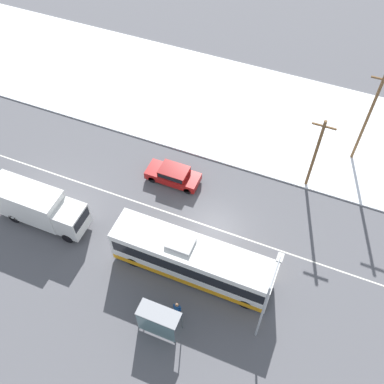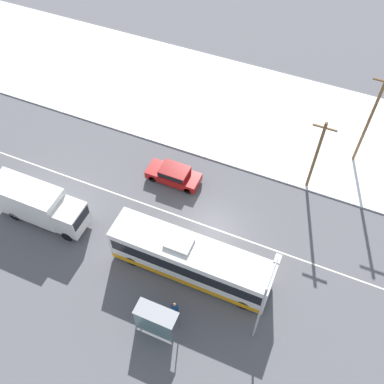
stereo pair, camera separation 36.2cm
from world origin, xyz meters
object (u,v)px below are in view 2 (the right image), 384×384
(city_bus, at_px, (191,260))
(streetlamp, at_px, (264,301))
(bus_shelter, at_px, (155,321))
(utility_pole_snowlot, at_px, (369,120))
(box_truck, at_px, (38,203))
(pedestrian_at_stop, at_px, (175,308))
(utility_pole_roadside, at_px, (316,155))
(sedan_car, at_px, (174,174))

(city_bus, xyz_separation_m, streetlamp, (5.65, -2.29, 2.81))
(bus_shelter, height_order, utility_pole_snowlot, utility_pole_snowlot)
(streetlamp, bearing_deg, box_truck, 173.47)
(city_bus, bearing_deg, bus_shelter, -94.22)
(bus_shelter, bearing_deg, utility_pole_snowlot, 66.13)
(box_truck, bearing_deg, city_bus, 0.91)
(utility_pole_snowlot, bearing_deg, pedestrian_at_stop, -114.00)
(streetlamp, relative_size, utility_pole_roadside, 0.99)
(bus_shelter, distance_m, utility_pole_snowlot, 22.61)
(bus_shelter, bearing_deg, box_truck, 158.61)
(box_truck, bearing_deg, utility_pole_snowlot, 36.47)
(box_truck, distance_m, sedan_car, 10.91)
(bus_shelter, height_order, streetlamp, streetlamp)
(streetlamp, distance_m, utility_pole_snowlot, 18.06)
(box_truck, relative_size, bus_shelter, 2.69)
(city_bus, relative_size, pedestrian_at_stop, 7.36)
(pedestrian_at_stop, xyz_separation_m, streetlamp, (5.36, 1.08, 3.54))
(box_truck, bearing_deg, pedestrian_at_stop, -13.85)
(box_truck, xyz_separation_m, bus_shelter, (12.19, -4.78, -0.12))
(city_bus, height_order, box_truck, city_bus)
(box_truck, relative_size, streetlamp, 1.05)
(sedan_car, height_order, streetlamp, streetlamp)
(city_bus, height_order, pedestrian_at_stop, city_bus)
(sedan_car, relative_size, bus_shelter, 1.62)
(pedestrian_at_stop, relative_size, streetlamp, 0.22)
(utility_pole_roadside, distance_m, utility_pole_snowlot, 5.44)
(sedan_car, height_order, utility_pole_roadside, utility_pole_roadside)
(utility_pole_roadside, bearing_deg, pedestrian_at_stop, -110.60)
(pedestrian_at_stop, bearing_deg, utility_pole_snowlot, 66.00)
(bus_shelter, height_order, utility_pole_roadside, utility_pole_roadside)
(box_truck, height_order, streetlamp, streetlamp)
(city_bus, xyz_separation_m, sedan_car, (-4.65, 7.25, -0.89))
(city_bus, distance_m, sedan_car, 8.66)
(sedan_car, bearing_deg, pedestrian_at_stop, 114.97)
(utility_pole_snowlot, bearing_deg, box_truck, -143.53)
(bus_shelter, bearing_deg, pedestrian_at_stop, 67.78)
(pedestrian_at_stop, relative_size, utility_pole_snowlot, 0.17)
(sedan_car, bearing_deg, box_truck, 43.29)
(utility_pole_roadside, bearing_deg, sedan_car, -159.83)
(bus_shelter, xyz_separation_m, utility_pole_roadside, (6.08, 16.03, 2.09))
(city_bus, relative_size, bus_shelter, 4.17)
(box_truck, height_order, utility_pole_roadside, utility_pole_roadside)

